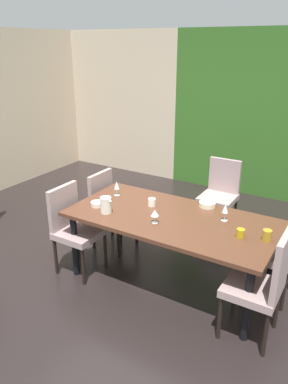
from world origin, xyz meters
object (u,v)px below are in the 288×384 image
(dining_table, at_px, (171,223))
(chair_right_far, at_px, (282,247))
(serving_bowl_near_shelf, at_px, (207,204))
(cup_near_window, at_px, (152,202))
(pitcher_front, at_px, (106,205))
(wine_glass_rear, at_px, (155,213))
(chair_right_near, at_px, (264,282))
(chair_left_near, at_px, (73,225))
(chair_head_far, at_px, (220,191))
(wine_glass_north, at_px, (117,186))
(serving_bowl_south, at_px, (97,204))
(wine_glass_corner, at_px, (225,209))
(cup_left, at_px, (267,235))
(cup_east, at_px, (241,233))
(chair_left_far, at_px, (109,205))

(dining_table, relative_size, chair_right_far, 2.05)
(dining_table, distance_m, chair_right_far, 1.07)
(serving_bowl_near_shelf, bearing_deg, cup_near_window, -150.53)
(pitcher_front, bearing_deg, cup_near_window, 51.36)
(wine_glass_rear, bearing_deg, chair_right_near, -6.34)
(chair_left_near, relative_size, cup_near_window, 11.74)
(pitcher_front, bearing_deg, dining_table, 22.93)
(chair_head_far, height_order, wine_glass_north, chair_head_far)
(wine_glass_north, bearing_deg, serving_bowl_south, -90.69)
(wine_glass_corner, height_order, serving_bowl_south, wine_glass_corner)
(chair_right_near, distance_m, wine_glass_north, 1.89)
(wine_glass_rear, bearing_deg, chair_right_far, 25.92)
(wine_glass_north, distance_m, pitcher_front, 0.47)
(wine_glass_corner, relative_size, wine_glass_rear, 1.27)
(serving_bowl_near_shelf, bearing_deg, cup_left, -29.75)
(chair_right_far, height_order, pitcher_front, chair_right_far)
(chair_right_far, relative_size, cup_east, 12.46)
(wine_glass_north, height_order, cup_left, wine_glass_north)
(wine_glass_corner, relative_size, cup_near_window, 2.10)
(chair_left_near, bearing_deg, pitcher_front, 99.49)
(chair_right_near, distance_m, cup_near_window, 1.41)
(cup_east, distance_m, cup_left, 0.22)
(serving_bowl_south, xyz_separation_m, cup_near_window, (0.49, 0.30, 0.02))
(cup_near_window, bearing_deg, cup_left, -5.82)
(chair_head_far, distance_m, wine_glass_rear, 1.66)
(dining_table, bearing_deg, cup_east, -4.84)
(chair_left_far, distance_m, wine_glass_north, 0.43)
(chair_left_near, bearing_deg, chair_right_near, 90.00)
(chair_right_far, height_order, chair_head_far, chair_right_far)
(serving_bowl_near_shelf, bearing_deg, chair_left_near, -148.70)
(dining_table, xyz_separation_m, serving_bowl_south, (-0.79, -0.17, 0.10))
(chair_right_near, distance_m, wine_glass_corner, 0.81)
(cup_near_window, bearing_deg, serving_bowl_south, -148.23)
(chair_left_far, distance_m, chair_left_near, 0.65)
(chair_right_near, height_order, cup_left, chair_right_near)
(chair_right_far, relative_size, chair_head_far, 1.06)
(wine_glass_north, distance_m, cup_east, 1.51)
(wine_glass_corner, bearing_deg, serving_bowl_near_shelf, 140.18)
(wine_glass_north, bearing_deg, chair_left_far, 146.69)
(chair_left_near, bearing_deg, wine_glass_north, 155.79)
(chair_left_near, xyz_separation_m, serving_bowl_near_shelf, (1.21, 0.74, 0.24))
(chair_left_far, relative_size, wine_glass_corner, 5.38)
(cup_near_window, relative_size, pitcher_front, 0.49)
(cup_east, bearing_deg, cup_left, 16.73)
(chair_right_near, bearing_deg, wine_glass_corner, 46.22)
(chair_left_near, distance_m, cup_left, 1.98)
(chair_right_near, xyz_separation_m, cup_near_window, (-1.31, 0.45, 0.24))
(wine_glass_rear, height_order, serving_bowl_south, wine_glass_rear)
(dining_table, xyz_separation_m, chair_right_near, (1.01, -0.32, -0.12))
(chair_left_far, bearing_deg, serving_bowl_near_shelf, 94.29)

